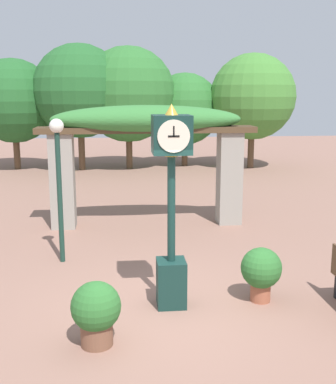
{
  "coord_description": "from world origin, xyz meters",
  "views": [
    {
      "loc": [
        -0.69,
        -6.88,
        3.29
      ],
      "look_at": [
        0.08,
        0.69,
        1.73
      ],
      "focal_mm": 45.0,
      "sensor_mm": 36.0,
      "label": 1
    }
  ],
  "objects_px": {
    "potted_plant_near_left": "(96,311)",
    "potted_plant_near_right": "(261,270)",
    "lamp_post": "(58,167)",
    "pedestal_clock": "(171,201)"
  },
  "relations": [
    {
      "from": "potted_plant_near_right",
      "to": "lamp_post",
      "type": "xyz_separation_m",
      "value": [
        -3.39,
        2.22,
        1.39
      ]
    },
    {
      "from": "pedestal_clock",
      "to": "lamp_post",
      "type": "relative_size",
      "value": 1.11
    },
    {
      "from": "lamp_post",
      "to": "potted_plant_near_left",
      "type": "bearing_deg",
      "value": -76.25
    },
    {
      "from": "pedestal_clock",
      "to": "potted_plant_near_left",
      "type": "distance_m",
      "value": 1.99
    },
    {
      "from": "pedestal_clock",
      "to": "potted_plant_near_right",
      "type": "distance_m",
      "value": 1.87
    },
    {
      "from": "potted_plant_near_left",
      "to": "lamp_post",
      "type": "distance_m",
      "value": 3.74
    },
    {
      "from": "lamp_post",
      "to": "potted_plant_near_right",
      "type": "bearing_deg",
      "value": -33.19
    },
    {
      "from": "potted_plant_near_right",
      "to": "pedestal_clock",
      "type": "bearing_deg",
      "value": -179.16
    },
    {
      "from": "potted_plant_near_right",
      "to": "lamp_post",
      "type": "height_order",
      "value": "lamp_post"
    },
    {
      "from": "potted_plant_near_left",
      "to": "potted_plant_near_right",
      "type": "distance_m",
      "value": 2.81
    }
  ]
}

